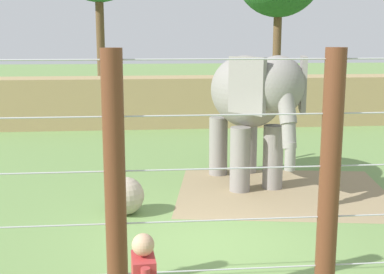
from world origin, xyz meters
name	(u,v)px	position (x,y,z in m)	size (l,w,h in m)	color
ground_plane	(211,244)	(0.00, 0.00, 0.00)	(120.00, 120.00, 0.00)	#6B8E4C
dirt_patch	(282,192)	(2.04, 2.85, 0.00)	(4.75, 3.95, 0.01)	#937F5B
embankment_wall	(171,101)	(0.00, 12.17, 0.97)	(36.00, 1.80, 1.94)	tan
elephant	(251,99)	(1.39, 3.55, 2.08)	(2.11, 4.20, 3.15)	gray
enrichment_ball	(125,196)	(-1.52, 1.68, 0.38)	(0.76, 0.76, 0.76)	tan
cable_fence	(231,187)	(-0.08, -2.30, 1.71)	(9.05, 0.26, 3.40)	brown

